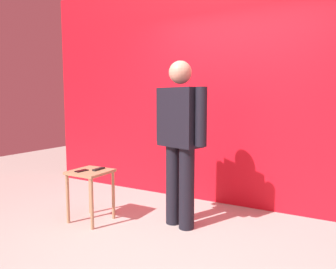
{
  "coord_description": "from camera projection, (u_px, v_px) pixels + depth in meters",
  "views": [
    {
      "loc": [
        1.24,
        -2.34,
        1.37
      ],
      "look_at": [
        -0.37,
        0.55,
        1.0
      ],
      "focal_mm": 33.67,
      "sensor_mm": 36.0,
      "label": 1
    }
  ],
  "objects": [
    {
      "name": "ground_plane",
      "position": [
        175.0,
        255.0,
        2.78
      ],
      "size": [
        12.0,
        12.0,
        0.0
      ],
      "primitive_type": "plane",
      "color": "#B7B2A8"
    },
    {
      "name": "back_wall_red",
      "position": [
        234.0,
        89.0,
        4.03
      ],
      "size": [
        6.0,
        0.12,
        3.02
      ],
      "primitive_type": "cube",
      "color": "red",
      "rests_on": "ground_plane"
    },
    {
      "name": "standing_person",
      "position": [
        180.0,
        135.0,
        3.34
      ],
      "size": [
        0.7,
        0.37,
        1.77
      ],
      "color": "black",
      "rests_on": "ground_plane"
    },
    {
      "name": "side_table",
      "position": [
        91.0,
        181.0,
        3.54
      ],
      "size": [
        0.41,
        0.41,
        0.58
      ],
      "color": "tan",
      "rests_on": "ground_plane"
    },
    {
      "name": "cell_phone",
      "position": [
        82.0,
        171.0,
        3.49
      ],
      "size": [
        0.09,
        0.15,
        0.01
      ],
      "primitive_type": "cube",
      "rotation": [
        0.0,
        0.0,
        -0.16
      ],
      "color": "black",
      "rests_on": "side_table"
    },
    {
      "name": "tv_remote",
      "position": [
        99.0,
        169.0,
        3.56
      ],
      "size": [
        0.05,
        0.17,
        0.02
      ],
      "primitive_type": "cube",
      "rotation": [
        0.0,
        0.0,
        0.01
      ],
      "color": "black",
      "rests_on": "side_table"
    }
  ]
}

